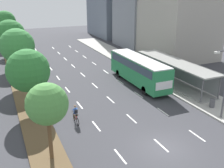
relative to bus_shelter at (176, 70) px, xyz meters
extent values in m
plane|color=#38383D|center=(-9.53, -11.40, -1.86)|extent=(140.00, 140.00, 0.00)
cube|color=brown|center=(-17.83, 8.60, -1.80)|extent=(2.60, 52.00, 0.12)
cube|color=#ADAAA3|center=(-0.28, 8.60, -1.79)|extent=(4.50, 52.00, 0.15)
cube|color=white|center=(-13.03, -11.05, -1.86)|extent=(0.14, 1.96, 0.01)
cube|color=white|center=(-13.03, -6.18, -1.86)|extent=(0.14, 1.96, 0.01)
cube|color=white|center=(-13.03, -1.31, -1.86)|extent=(0.14, 1.96, 0.01)
cube|color=white|center=(-13.03, 3.57, -1.86)|extent=(0.14, 1.96, 0.01)
cube|color=white|center=(-13.03, 8.44, -1.86)|extent=(0.14, 1.96, 0.01)
cube|color=white|center=(-13.03, 13.31, -1.86)|extent=(0.14, 1.96, 0.01)
cube|color=white|center=(-13.03, 18.19, -1.86)|extent=(0.14, 1.96, 0.01)
cube|color=white|center=(-13.03, 23.06, -1.86)|extent=(0.14, 1.96, 0.01)
cube|color=white|center=(-13.03, 27.93, -1.86)|extent=(0.14, 1.96, 0.01)
cube|color=white|center=(-9.53, -11.05, -1.86)|extent=(0.14, 1.96, 0.01)
cube|color=white|center=(-9.53, -6.18, -1.86)|extent=(0.14, 1.96, 0.01)
cube|color=white|center=(-9.53, -1.31, -1.86)|extent=(0.14, 1.96, 0.01)
cube|color=white|center=(-9.53, 3.57, -1.86)|extent=(0.14, 1.96, 0.01)
cube|color=white|center=(-9.53, 8.44, -1.86)|extent=(0.14, 1.96, 0.01)
cube|color=white|center=(-9.53, 13.31, -1.86)|extent=(0.14, 1.96, 0.01)
cube|color=white|center=(-9.53, 18.19, -1.86)|extent=(0.14, 1.96, 0.01)
cube|color=white|center=(-9.53, 23.06, -1.86)|extent=(0.14, 1.96, 0.01)
cube|color=white|center=(-9.53, 27.93, -1.86)|extent=(0.14, 1.96, 0.01)
cube|color=white|center=(-6.03, -11.05, -1.86)|extent=(0.14, 1.96, 0.01)
cube|color=white|center=(-6.03, -6.18, -1.86)|extent=(0.14, 1.96, 0.01)
cube|color=white|center=(-6.03, -1.31, -1.86)|extent=(0.14, 1.96, 0.01)
cube|color=white|center=(-6.03, 3.57, -1.86)|extent=(0.14, 1.96, 0.01)
cube|color=white|center=(-6.03, 8.44, -1.86)|extent=(0.14, 1.96, 0.01)
cube|color=white|center=(-6.03, 13.31, -1.86)|extent=(0.14, 1.96, 0.01)
cube|color=white|center=(-6.03, 18.19, -1.86)|extent=(0.14, 1.96, 0.01)
cube|color=white|center=(-6.03, 23.06, -1.86)|extent=(0.14, 1.96, 0.01)
cube|color=white|center=(-6.03, 27.93, -1.86)|extent=(0.14, 1.96, 0.01)
cube|color=gray|center=(-0.28, 0.00, -1.66)|extent=(2.60, 13.05, 0.10)
cylinder|color=#56565B|center=(-1.46, -6.27, -0.31)|extent=(0.16, 0.16, 2.60)
cylinder|color=#56565B|center=(-1.46, 6.27, -0.31)|extent=(0.16, 0.16, 2.60)
cylinder|color=#56565B|center=(0.90, -6.27, -0.31)|extent=(0.16, 0.16, 2.60)
cylinder|color=#56565B|center=(0.90, 6.27, -0.31)|extent=(0.16, 0.16, 2.60)
cube|color=gray|center=(0.96, 0.00, -0.31)|extent=(0.10, 12.40, 2.34)
cube|color=gray|center=(-0.28, 0.00, 1.07)|extent=(2.90, 13.45, 0.16)
cube|color=#28844C|center=(-4.28, 1.98, -0.01)|extent=(2.50, 11.20, 2.80)
cube|color=#2D3D4C|center=(-4.28, 1.98, 0.84)|extent=(2.54, 10.30, 0.90)
cube|color=#B7B7B7|center=(-4.28, 1.98, 1.45)|extent=(2.45, 10.98, 0.12)
cube|color=#2D3D4C|center=(-4.28, 7.60, 0.34)|extent=(2.25, 0.06, 1.54)
cube|color=white|center=(-4.28, -3.64, -0.21)|extent=(2.12, 0.04, 0.90)
cylinder|color=black|center=(-5.38, 5.45, -1.36)|extent=(0.30, 1.00, 1.00)
cylinder|color=black|center=(-3.18, 5.45, -1.36)|extent=(0.30, 1.00, 1.00)
cylinder|color=black|center=(-5.38, -1.49, -1.36)|extent=(0.30, 1.00, 1.00)
cylinder|color=black|center=(-3.18, -1.49, -1.36)|extent=(0.30, 1.00, 1.00)
torus|color=black|center=(-14.48, -4.33, -1.50)|extent=(0.06, 0.72, 0.72)
torus|color=black|center=(-14.48, -5.43, -1.50)|extent=(0.06, 0.72, 0.72)
cylinder|color=maroon|center=(-14.48, -4.88, -1.22)|extent=(0.05, 0.94, 0.05)
cylinder|color=maroon|center=(-14.48, -4.98, -1.40)|extent=(0.05, 0.57, 0.42)
cylinder|color=maroon|center=(-14.48, -5.08, -1.20)|extent=(0.04, 0.04, 0.40)
cube|color=black|center=(-14.48, -5.08, -1.00)|extent=(0.12, 0.24, 0.06)
cylinder|color=black|center=(-14.48, -4.38, -0.95)|extent=(0.46, 0.04, 0.04)
cube|color=#234CA8|center=(-14.48, -4.90, -0.67)|extent=(0.30, 0.36, 0.59)
cube|color=black|center=(-14.48, -5.06, -0.65)|extent=(0.26, 0.26, 0.42)
sphere|color=#9E7051|center=(-14.48, -4.78, -0.25)|extent=(0.20, 0.20, 0.20)
cylinder|color=brown|center=(-14.60, -4.93, -1.07)|extent=(0.12, 0.42, 0.25)
cylinder|color=brown|center=(-14.60, -4.76, -1.33)|extent=(0.10, 0.17, 0.41)
cylinder|color=brown|center=(-14.36, -4.93, -1.07)|extent=(0.12, 0.42, 0.25)
cylinder|color=brown|center=(-14.36, -4.76, -1.33)|extent=(0.10, 0.17, 0.41)
cylinder|color=#234CA8|center=(-14.65, -4.68, -0.62)|extent=(0.09, 0.47, 0.28)
cylinder|color=#234CA8|center=(-14.31, -4.68, -0.62)|extent=(0.09, 0.47, 0.28)
cylinder|color=brown|center=(-17.60, -9.39, -0.19)|extent=(0.28, 0.28, 3.10)
sphere|color=#4C8E42|center=(-17.60, -9.39, 2.42)|extent=(2.83, 2.83, 2.83)
cylinder|color=brown|center=(-17.72, -0.89, -0.46)|extent=(0.28, 0.28, 2.56)
sphere|color=#2D7533|center=(-17.72, -0.89, 2.34)|extent=(4.06, 4.06, 4.06)
cylinder|color=brown|center=(-17.83, 7.62, -0.11)|extent=(0.28, 0.28, 3.27)
sphere|color=#38843D|center=(-17.83, 7.62, 3.08)|extent=(4.16, 4.16, 4.16)
cylinder|color=brown|center=(-17.99, 16.12, -0.09)|extent=(0.28, 0.28, 3.30)
sphere|color=#2D7533|center=(-17.99, 16.12, 3.18)|extent=(4.33, 4.33, 4.33)
cylinder|color=brown|center=(-18.04, 24.62, -0.57)|extent=(0.28, 0.28, 2.35)
sphere|color=#4C8E42|center=(-18.04, 24.62, 1.76)|extent=(3.07, 3.07, 3.07)
cylinder|color=brown|center=(-17.84, 33.13, -0.05)|extent=(0.28, 0.28, 3.39)
sphere|color=#2D7533|center=(-17.84, 33.13, 3.28)|extent=(4.34, 4.34, 4.34)
cylinder|color=#4C4C51|center=(-2.73, -9.55, 4.64)|extent=(1.60, 0.12, 0.12)
cube|color=silver|center=(-3.53, -9.55, 4.57)|extent=(0.44, 0.24, 0.16)
cylinder|color=#4C4C51|center=(-1.08, -7.48, -1.29)|extent=(0.52, 0.52, 0.85)
cube|color=#A39E93|center=(8.82, 11.90, 7.16)|extent=(9.74, 12.10, 18.05)
cube|color=gray|center=(6.65, 22.64, 7.34)|extent=(6.17, 10.00, 18.41)
camera|label=1|loc=(-20.10, -25.50, 9.50)|focal=42.28mm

